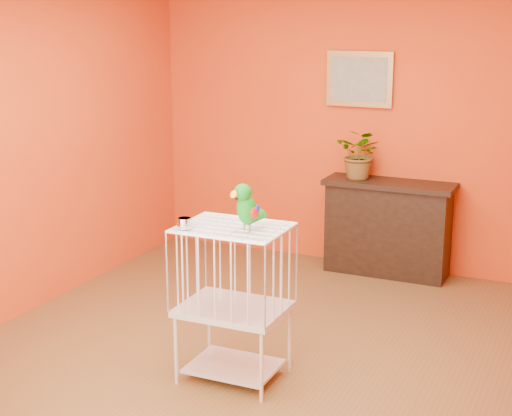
% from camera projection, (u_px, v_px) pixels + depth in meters
% --- Properties ---
extents(ground, '(4.50, 4.50, 0.00)m').
position_uv_depth(ground, '(257.00, 351.00, 5.58)').
color(ground, brown).
rests_on(ground, ground).
extents(room_shell, '(4.50, 4.50, 4.50)m').
position_uv_depth(room_shell, '(258.00, 130.00, 5.20)').
color(room_shell, '#CD4413').
rests_on(room_shell, ground).
extents(console_cabinet, '(1.17, 0.42, 0.87)m').
position_uv_depth(console_cabinet, '(387.00, 228.00, 7.13)').
color(console_cabinet, black).
rests_on(console_cabinet, ground).
extents(potted_plant, '(0.49, 0.53, 0.36)m').
position_uv_depth(potted_plant, '(360.00, 160.00, 7.08)').
color(potted_plant, '#26722D').
rests_on(potted_plant, console_cabinet).
extents(framed_picture, '(0.62, 0.04, 0.50)m').
position_uv_depth(framed_picture, '(359.00, 79.00, 7.11)').
color(framed_picture, '#A2743A').
rests_on(framed_picture, room_shell).
extents(birdcage, '(0.67, 0.52, 1.03)m').
position_uv_depth(birdcage, '(233.00, 301.00, 5.05)').
color(birdcage, beige).
rests_on(birdcage, ground).
extents(feed_cup, '(0.09, 0.09, 0.07)m').
position_uv_depth(feed_cup, '(184.00, 223.00, 4.87)').
color(feed_cup, silver).
rests_on(feed_cup, birdcage).
extents(parrot, '(0.18, 0.27, 0.31)m').
position_uv_depth(parrot, '(247.00, 206.00, 4.80)').
color(parrot, '#59544C').
rests_on(parrot, birdcage).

